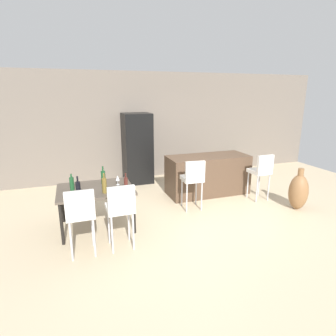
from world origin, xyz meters
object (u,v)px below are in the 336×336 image
(dining_table, at_px, (96,192))
(floor_vase, at_px, (298,192))
(bar_chair_middle, at_px, (261,170))
(dining_chair_near, at_px, (80,212))
(bar_chair_left, at_px, (193,177))
(wine_bottle_left, at_px, (78,187))
(wine_bottle_near, at_px, (126,185))
(refrigerator, at_px, (137,148))
(wine_bottle_middle, at_px, (72,183))
(potted_plant, at_px, (236,161))
(kitchen_island, at_px, (208,175))
(dining_chair_far, at_px, (120,207))
(wine_glass_end, at_px, (118,178))
(wine_bottle_far, at_px, (103,177))
(wine_bottle_right, at_px, (104,185))

(dining_table, xyz_separation_m, floor_vase, (4.00, -0.52, -0.30))
(bar_chair_middle, bearing_deg, dining_chair_near, -165.14)
(bar_chair_middle, bearing_deg, bar_chair_left, 180.00)
(dining_table, height_order, wine_bottle_left, wine_bottle_left)
(wine_bottle_near, height_order, refrigerator, refrigerator)
(bar_chair_left, relative_size, dining_chair_near, 1.00)
(bar_chair_middle, bearing_deg, wine_bottle_left, -174.46)
(dining_chair_near, xyz_separation_m, floor_vase, (4.29, 0.33, -0.32))
(wine_bottle_middle, xyz_separation_m, potted_plant, (4.73, 2.35, -0.53))
(kitchen_island, xyz_separation_m, floor_vase, (1.34, -1.47, -0.08))
(bar_chair_left, relative_size, refrigerator, 0.57)
(dining_chair_far, xyz_separation_m, wine_bottle_middle, (-0.67, 0.89, 0.16))
(wine_bottle_middle, relative_size, wine_glass_end, 1.65)
(wine_bottle_far, distance_m, refrigerator, 2.47)
(dining_chair_near, xyz_separation_m, wine_bottle_left, (0.00, 0.65, 0.15))
(kitchen_island, height_order, dining_chair_far, dining_chair_far)
(kitchen_island, xyz_separation_m, potted_plant, (1.69, 1.43, -0.14))
(potted_plant, bearing_deg, wine_bottle_middle, -153.60)
(wine_glass_end, bearing_deg, wine_bottle_left, -159.30)
(wine_bottle_middle, bearing_deg, potted_plant, 26.40)
(dining_chair_near, height_order, floor_vase, dining_chair_near)
(potted_plant, bearing_deg, wine_bottle_right, -147.68)
(bar_chair_left, height_order, bar_chair_middle, same)
(bar_chair_middle, distance_m, wine_glass_end, 3.19)
(dining_chair_near, xyz_separation_m, wine_bottle_far, (0.45, 1.06, 0.17))
(dining_chair_near, xyz_separation_m, wine_bottle_near, (0.75, 0.46, 0.18))
(dining_table, bearing_deg, dining_chair_far, -71.27)
(dining_chair_far, bearing_deg, wine_bottle_right, 105.99)
(dining_chair_near, distance_m, floor_vase, 4.32)
(bar_chair_middle, distance_m, wine_bottle_middle, 3.97)
(wine_bottle_right, height_order, wine_bottle_far, wine_bottle_right)
(wine_bottle_near, bearing_deg, wine_bottle_far, 116.88)
(bar_chair_left, xyz_separation_m, potted_plant, (2.42, 2.21, -0.37))
(wine_bottle_far, bearing_deg, wine_bottle_left, -137.96)
(kitchen_island, xyz_separation_m, wine_bottle_near, (-2.20, -1.34, 0.41))
(refrigerator, bearing_deg, bar_chair_middle, -44.30)
(refrigerator, bearing_deg, kitchen_island, -46.76)
(dining_table, bearing_deg, dining_chair_near, -108.65)
(bar_chair_left, height_order, wine_bottle_near, wine_bottle_near)
(bar_chair_left, relative_size, wine_bottle_right, 3.10)
(dining_chair_near, xyz_separation_m, refrigerator, (1.60, 3.25, 0.22))
(bar_chair_left, height_order, dining_chair_far, same)
(bar_chair_left, xyz_separation_m, bar_chair_middle, (1.65, -0.00, 0.00))
(dining_chair_near, distance_m, wine_glass_end, 1.15)
(dining_chair_near, relative_size, dining_chair_far, 1.00)
(kitchen_island, relative_size, wine_glass_end, 10.97)
(bar_chair_middle, xyz_separation_m, wine_bottle_right, (-3.46, -0.47, 0.17))
(dining_chair_near, bearing_deg, wine_bottle_far, 66.78)
(wine_bottle_near, relative_size, refrigerator, 0.18)
(bar_chair_left, height_order, potted_plant, bar_chair_left)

